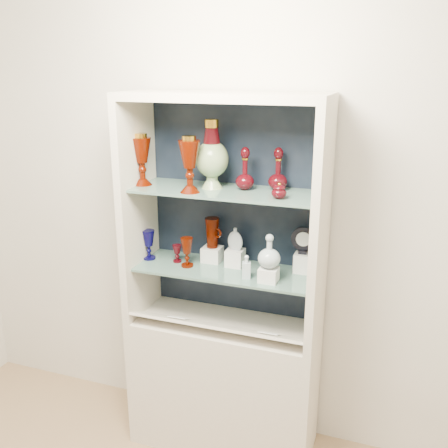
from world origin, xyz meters
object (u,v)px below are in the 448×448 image
(pedestal_lamp_left, at_px, (142,159))
(flat_flask, at_px, (235,239))
(enamel_urn, at_px, (212,154))
(ruby_decanter_a, at_px, (245,166))
(pedestal_lamp_right, at_px, (190,164))
(lidded_bowl, at_px, (279,190))
(ruby_goblet_small, at_px, (177,254))
(clear_round_decanter, at_px, (269,252))
(cobalt_goblet, at_px, (149,245))
(clear_square_bottle, at_px, (246,267))
(ruby_decanter_b, at_px, (278,168))
(ruby_goblet_tall, at_px, (187,252))
(ruby_pitcher, at_px, (212,233))
(cameo_medallion, at_px, (303,240))

(pedestal_lamp_left, xyz_separation_m, flat_flask, (0.47, 0.09, -0.40))
(enamel_urn, relative_size, ruby_decanter_a, 1.43)
(pedestal_lamp_right, bearing_deg, lidded_bowl, 2.62)
(ruby_goblet_small, xyz_separation_m, clear_round_decanter, (0.53, -0.09, 0.10))
(ruby_goblet_small, bearing_deg, pedestal_lamp_right, -39.43)
(ruby_decanter_a, height_order, cobalt_goblet, ruby_decanter_a)
(lidded_bowl, bearing_deg, clear_square_bottle, 178.86)
(lidded_bowl, xyz_separation_m, ruby_goblet_small, (-0.57, 0.09, -0.41))
(cobalt_goblet, xyz_separation_m, flat_flask, (0.47, 0.06, 0.07))
(ruby_decanter_b, xyz_separation_m, ruby_goblet_small, (-0.52, -0.08, -0.48))
(ruby_goblet_tall, xyz_separation_m, ruby_pitcher, (0.10, 0.11, 0.08))
(pedestal_lamp_right, distance_m, ruby_decanter_a, 0.27)
(flat_flask, distance_m, cameo_medallion, 0.35)
(ruby_goblet_small, relative_size, clear_round_decanter, 0.59)
(cameo_medallion, bearing_deg, ruby_goblet_tall, -172.87)
(pedestal_lamp_right, distance_m, ruby_pitcher, 0.44)
(clear_square_bottle, bearing_deg, ruby_pitcher, 146.57)
(clear_square_bottle, bearing_deg, cobalt_goblet, 172.52)
(lidded_bowl, distance_m, flat_flask, 0.42)
(pedestal_lamp_left, relative_size, cobalt_goblet, 1.62)
(pedestal_lamp_left, distance_m, enamel_urn, 0.37)
(ruby_decanter_a, distance_m, clear_square_bottle, 0.50)
(lidded_bowl, distance_m, ruby_goblet_small, 0.70)
(enamel_urn, height_order, cobalt_goblet, enamel_urn)
(cameo_medallion, bearing_deg, pedestal_lamp_right, -165.05)
(pedestal_lamp_left, xyz_separation_m, ruby_decanter_b, (0.68, 0.12, -0.02))
(pedestal_lamp_left, height_order, pedestal_lamp_right, pedestal_lamp_right)
(enamel_urn, xyz_separation_m, lidded_bowl, (0.37, -0.10, -0.13))
(cobalt_goblet, relative_size, flat_flask, 1.33)
(lidded_bowl, relative_size, clear_square_bottle, 0.66)
(ruby_decanter_b, relative_size, clear_round_decanter, 1.37)
(flat_flask, bearing_deg, ruby_goblet_tall, -145.74)
(ruby_goblet_small, height_order, clear_square_bottle, clear_square_bottle)
(pedestal_lamp_right, bearing_deg, ruby_decanter_b, 26.13)
(ruby_goblet_tall, bearing_deg, clear_round_decanter, -5.85)
(pedestal_lamp_left, relative_size, cameo_medallion, 1.83)
(pedestal_lamp_right, xyz_separation_m, ruby_decanter_a, (0.23, 0.14, -0.02))
(pedestal_lamp_right, height_order, ruby_decanter_a, pedestal_lamp_right)
(pedestal_lamp_right, xyz_separation_m, enamel_urn, (0.07, 0.12, 0.03))
(ruby_decanter_b, distance_m, ruby_goblet_tall, 0.65)
(enamel_urn, height_order, clear_round_decanter, enamel_urn)
(ruby_decanter_b, xyz_separation_m, clear_round_decanter, (0.01, -0.17, -0.38))
(lidded_bowl, height_order, ruby_goblet_tall, lidded_bowl)
(lidded_bowl, height_order, ruby_pitcher, lidded_bowl)
(cobalt_goblet, relative_size, clear_round_decanter, 1.00)
(ruby_decanter_a, xyz_separation_m, ruby_goblet_tall, (-0.29, -0.07, -0.46))
(cobalt_goblet, height_order, ruby_pitcher, ruby_pitcher)
(ruby_goblet_tall, bearing_deg, cameo_medallion, 12.01)
(enamel_urn, relative_size, ruby_pitcher, 2.10)
(ruby_pitcher, bearing_deg, enamel_urn, -43.62)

